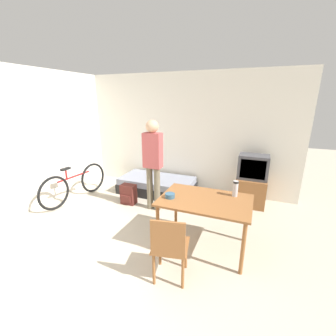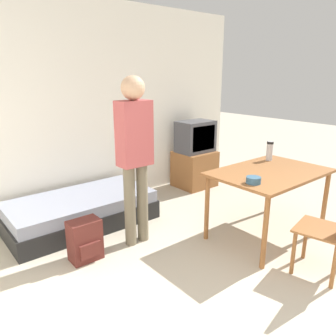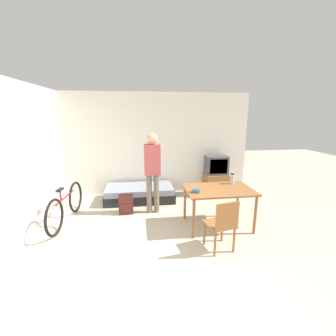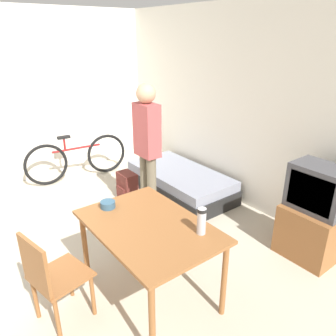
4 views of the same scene
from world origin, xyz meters
TOP-DOWN VIEW (x-y plane):
  - ground_plane at (0.00, 0.00)m, footprint 20.00×20.00m
  - wall_back at (0.00, 3.47)m, footprint 5.45×0.06m
  - wall_left at (-2.26, 1.72)m, footprint 0.06×4.44m
  - daybed at (-0.28, 2.92)m, footprint 1.72×0.88m
  - tv at (1.78, 3.09)m, footprint 0.59×0.53m
  - dining_table at (1.21, 1.34)m, footprint 1.27×0.86m
  - wooden_chair at (0.99, 0.52)m, footprint 0.50×0.50m
  - bicycle at (-1.76, 1.91)m, footprint 0.23×1.71m
  - person_standing at (0.01, 2.15)m, footprint 0.34×0.24m
  - thermos_flask at (1.58, 1.61)m, footprint 0.08×0.08m
  - mate_bowl at (0.73, 1.20)m, footprint 0.14×0.14m
  - backpack at (-0.59, 2.17)m, footprint 0.30×0.23m

SIDE VIEW (x-z plane):
  - ground_plane at x=0.00m, z-range 0.00..0.00m
  - daybed at x=-0.28m, z-range 0.00..0.36m
  - backpack at x=-0.59m, z-range 0.00..0.42m
  - bicycle at x=-1.76m, z-range -0.03..0.74m
  - tv at x=1.78m, z-range -0.04..1.02m
  - wooden_chair at x=0.99m, z-range 0.06..0.93m
  - dining_table at x=1.21m, z-range 0.30..1.07m
  - mate_bowl at x=0.73m, z-range 0.77..0.83m
  - thermos_flask at x=1.58m, z-range 0.78..1.01m
  - person_standing at x=0.01m, z-range 0.16..1.92m
  - wall_back at x=0.00m, z-range 0.00..2.70m
  - wall_left at x=-2.26m, z-range 0.00..2.70m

